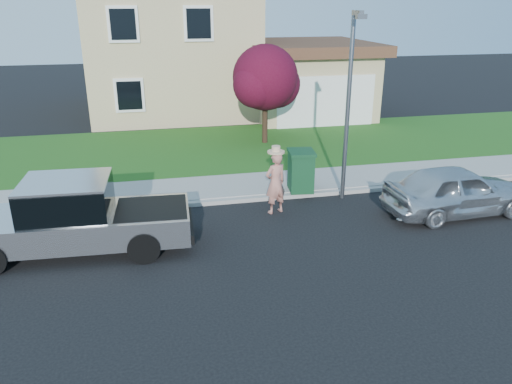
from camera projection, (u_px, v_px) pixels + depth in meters
ground at (221, 250)px, 11.81m from camera, size 80.00×80.00×0.00m
curb at (240, 200)px, 14.63m from camera, size 40.00×0.20×0.12m
sidewalk at (234, 187)px, 15.63m from camera, size 40.00×2.00×0.15m
lawn at (214, 149)px, 19.74m from camera, size 40.00×7.00×0.10m
house at (198, 49)px, 25.88m from camera, size 14.00×11.30×6.85m
pickup_truck at (75, 218)px, 11.53m from camera, size 5.43×2.20×1.76m
woman at (275, 182)px, 13.62m from camera, size 0.74×0.61×1.92m
sedan at (457, 190)px, 13.61m from camera, size 4.12×1.82×1.38m
ornamental_tree at (266, 81)px, 19.58m from camera, size 2.84×2.56×3.90m
trash_bin at (301, 170)px, 14.94m from camera, size 0.85×0.95×1.23m
street_lamp at (349, 97)px, 13.83m from camera, size 0.27×0.69×5.30m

